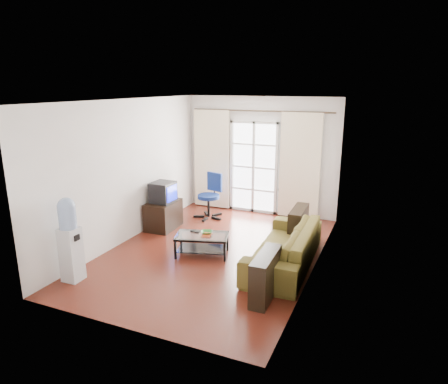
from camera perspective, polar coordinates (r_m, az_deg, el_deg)
The scene contains 20 objects.
floor at distance 7.37m, azimuth -1.41°, elevation -8.49°, with size 5.20×5.20×0.00m, color #5D2316.
ceiling at distance 6.76m, azimuth -1.56°, elevation 12.98°, with size 5.20×5.20×0.00m, color white.
wall_back at distance 9.32m, azimuth 5.26°, elevation 5.17°, with size 3.60×0.02×2.70m, color white.
wall_front at distance 4.80m, azimuth -14.63°, elevation -4.89°, with size 3.60×0.02×2.70m, color white.
wall_left at distance 7.85m, azimuth -13.51°, elevation 2.93°, with size 0.02×5.20×2.70m, color white.
wall_right at distance 6.42m, azimuth 13.27°, elevation 0.25°, with size 0.02×5.20×2.70m, color white.
french_door at distance 9.36m, azimuth 4.24°, elevation 3.52°, with size 1.16×0.06×2.15m.
curtain_rod at distance 9.10m, azimuth 5.22°, elevation 11.47°, with size 0.04×0.04×3.30m, color #4C3F2D.
curtain_left at distance 9.67m, azimuth -1.77°, elevation 4.68°, with size 0.90×0.07×2.35m, color #FFF1CD.
curtain_right at distance 8.99m, azimuth 10.77°, elevation 3.62°, with size 0.90×0.07×2.35m, color #FFF1CD.
radiator at distance 9.25m, azimuth 9.63°, elevation -1.57°, with size 0.64×0.12×0.64m, color gray.
sofa at distance 6.83m, azimuth 8.63°, elevation -7.63°, with size 0.96×2.30×0.67m, color olive.
coffee_table at distance 7.16m, azimuth -3.15°, elevation -7.15°, with size 1.04×0.78×0.38m.
bowl at distance 7.15m, azimuth -2.48°, elevation -5.79°, with size 0.27×0.27×0.05m, color #328A37.
book at distance 7.10m, azimuth -3.06°, elevation -6.10°, with size 0.19×0.23×0.02m, color #AE1A15.
remote at distance 7.24m, azimuth -4.21°, elevation -5.67°, with size 0.17×0.05×0.02m, color black.
tv_stand at distance 8.52m, azimuth -8.66°, elevation -3.25°, with size 0.53×0.79×0.58m, color black.
crt_tv at distance 8.37m, azimuth -8.82°, elevation -0.01°, with size 0.48×0.47×0.43m.
task_chair at distance 9.09m, azimuth -2.08°, elevation -1.84°, with size 0.85×0.85×1.02m.
water_cooler at distance 6.53m, azimuth -21.19°, elevation -6.14°, with size 0.29×0.28×1.33m.
Camera 1 is at (2.84, -6.13, 2.96)m, focal length 32.00 mm.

